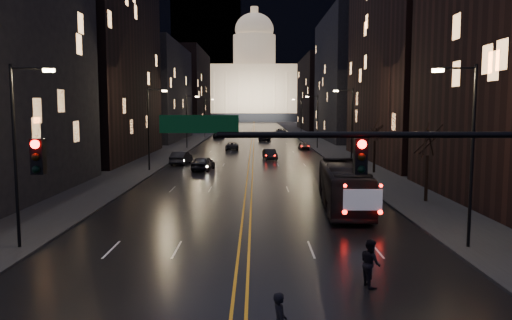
{
  "coord_description": "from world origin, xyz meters",
  "views": [
    {
      "loc": [
        0.56,
        -13.84,
        6.97
      ],
      "look_at": [
        0.59,
        12.72,
        4.15
      ],
      "focal_mm": 35.0,
      "sensor_mm": 36.0,
      "label": 1
    }
  ],
  "objects_px": {
    "bus": "(344,187)",
    "receding_car_a": "(270,154)",
    "oncoming_car_a": "(203,163)",
    "traffic_signal": "(446,174)",
    "pedestrian_b": "(370,263)",
    "oncoming_car_b": "(181,158)"
  },
  "relations": [
    {
      "from": "bus",
      "to": "receding_car_a",
      "type": "bearing_deg",
      "value": 100.96
    },
    {
      "from": "receding_car_a",
      "to": "oncoming_car_a",
      "type": "bearing_deg",
      "value": -131.16
    },
    {
      "from": "oncoming_car_a",
      "to": "receding_car_a",
      "type": "bearing_deg",
      "value": -115.86
    },
    {
      "from": "bus",
      "to": "receding_car_a",
      "type": "distance_m",
      "value": 32.95
    },
    {
      "from": "oncoming_car_a",
      "to": "receding_car_a",
      "type": "relative_size",
      "value": 1.12
    },
    {
      "from": "oncoming_car_a",
      "to": "receding_car_a",
      "type": "height_order",
      "value": "oncoming_car_a"
    },
    {
      "from": "traffic_signal",
      "to": "oncoming_car_a",
      "type": "height_order",
      "value": "traffic_signal"
    },
    {
      "from": "bus",
      "to": "oncoming_car_a",
      "type": "distance_m",
      "value": 24.18
    },
    {
      "from": "bus",
      "to": "pedestrian_b",
      "type": "height_order",
      "value": "bus"
    },
    {
      "from": "traffic_signal",
      "to": "oncoming_car_a",
      "type": "bearing_deg",
      "value": 105.22
    },
    {
      "from": "bus",
      "to": "receding_car_a",
      "type": "xyz_separation_m",
      "value": [
        -4.08,
        32.69,
        -0.89
      ]
    },
    {
      "from": "traffic_signal",
      "to": "bus",
      "type": "distance_m",
      "value": 20.0
    },
    {
      "from": "oncoming_car_a",
      "to": "bus",
      "type": "bearing_deg",
      "value": 126.88
    },
    {
      "from": "bus",
      "to": "oncoming_car_a",
      "type": "bearing_deg",
      "value": 123.0
    },
    {
      "from": "oncoming_car_b",
      "to": "pedestrian_b",
      "type": "height_order",
      "value": "pedestrian_b"
    },
    {
      "from": "oncoming_car_b",
      "to": "pedestrian_b",
      "type": "relative_size",
      "value": 2.64
    },
    {
      "from": "traffic_signal",
      "to": "pedestrian_b",
      "type": "xyz_separation_m",
      "value": [
        -0.87,
        5.0,
        -4.17
      ]
    },
    {
      "from": "oncoming_car_a",
      "to": "oncoming_car_b",
      "type": "bearing_deg",
      "value": -52.66
    },
    {
      "from": "bus",
      "to": "oncoming_car_a",
      "type": "height_order",
      "value": "bus"
    },
    {
      "from": "traffic_signal",
      "to": "pedestrian_b",
      "type": "relative_size",
      "value": 9.23
    },
    {
      "from": "oncoming_car_b",
      "to": "receding_car_a",
      "type": "distance_m",
      "value": 12.42
    },
    {
      "from": "receding_car_a",
      "to": "pedestrian_b",
      "type": "relative_size",
      "value": 2.27
    }
  ]
}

